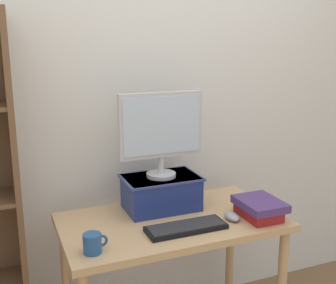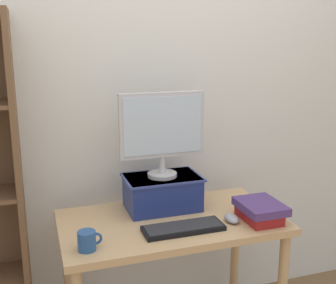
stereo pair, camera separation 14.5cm
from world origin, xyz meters
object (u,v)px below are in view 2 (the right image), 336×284
Objects in this scene: riser_box at (163,191)px; coffee_mug at (87,241)px; desk at (171,239)px; keyboard at (183,228)px; computer_monitor at (163,129)px; computer_mouse at (231,218)px; book_stack at (260,211)px.

riser_box is 0.57m from coffee_mug.
riser_box is (0.00, 0.15, 0.20)m from desk.
riser_box is 3.74× the size of coffee_mug.
riser_box is 0.30m from keyboard.
riser_box is at bearing 88.88° from desk.
desk is at bearing -91.13° from computer_monitor.
keyboard is at bearing -84.86° from desk.
desk is 2.76× the size of riser_box.
computer_mouse is at bearing 5.24° from coffee_mug.
computer_monitor is at bearing 91.97° from keyboard.
computer_monitor reaches higher than book_stack.
desk is at bearing 155.22° from computer_mouse.
book_stack is at bearing -35.62° from computer_monitor.
computer_mouse is (0.26, 0.02, 0.01)m from keyboard.
computer_monitor is 0.57m from computer_mouse.
coffee_mug is (-0.86, -0.04, -0.01)m from book_stack.
desk is 0.56m from computer_monitor.
computer_monitor reaches higher than computer_mouse.
coffee_mug is at bearing -174.76° from computer_mouse.
book_stack is at bearing -19.89° from desk.
desk is 2.87× the size of keyboard.
desk is 0.47m from book_stack.
computer_monitor is at bearing 144.38° from book_stack.
coffee_mug is at bearing -156.62° from desk.
riser_box is 0.51m from book_stack.
desk is 0.19m from keyboard.
book_stack is (0.40, -0.01, 0.04)m from keyboard.
desk is at bearing 160.11° from book_stack.
computer_monitor is at bearing 37.07° from coffee_mug.
riser_box is 1.04× the size of keyboard.
keyboard is (0.01, -0.29, -0.42)m from computer_monitor.
computer_monitor is 4.32× the size of computer_mouse.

